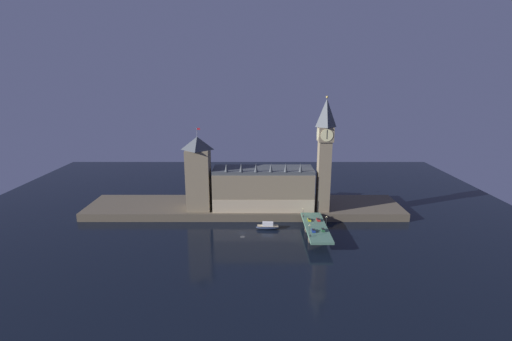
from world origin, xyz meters
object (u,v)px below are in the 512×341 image
object	(u,v)px
street_lamp_mid	(325,220)
car_northbound_lead	(308,219)
car_southbound_lead	(321,230)
street_lamp_far	(301,211)
clock_tower	(323,152)
car_southbound_trail	(317,219)
boat_upstream	(266,227)
car_northbound_trail	(312,230)
pedestrian_far_rail	(302,216)
pedestrian_near_rail	(309,235)
victoria_tower	(197,173)
street_lamp_near	(308,229)

from	to	relation	value
street_lamp_mid	car_northbound_lead	bearing A→B (deg)	134.68
car_southbound_lead	street_lamp_mid	distance (m)	8.57
car_northbound_lead	street_lamp_far	distance (m)	7.35
clock_tower	car_southbound_trail	distance (m)	44.64
street_lamp_mid	boat_upstream	distance (m)	37.23
car_northbound_trail	pedestrian_far_rail	xyz separation A→B (m)	(-2.81, 23.34, 0.13)
car_northbound_trail	street_lamp_mid	size ratio (longest dim) A/B	0.70
street_lamp_mid	street_lamp_far	size ratio (longest dim) A/B	1.03
car_southbound_trail	pedestrian_near_rail	distance (m)	25.98
car_southbound_lead	street_lamp_far	distance (m)	23.90
victoria_tower	street_lamp_mid	world-z (taller)	victoria_tower
car_southbound_trail	street_lamp_near	xyz separation A→B (m)	(-8.83, -23.62, 3.79)
car_northbound_lead	pedestrian_far_rail	distance (m)	6.77
street_lamp_near	street_lamp_far	world-z (taller)	street_lamp_near
victoria_tower	pedestrian_near_rail	bearing A→B (deg)	-35.92
car_southbound_lead	street_lamp_far	bearing A→B (deg)	111.87
car_northbound_trail	street_lamp_far	distance (m)	23.41
pedestrian_far_rail	car_southbound_lead	bearing A→B (deg)	-69.34
clock_tower	street_lamp_far	size ratio (longest dim) A/B	12.52
pedestrian_far_rail	street_lamp_far	distance (m)	3.04
car_northbound_trail	pedestrian_near_rail	size ratio (longest dim) A/B	2.65
car_northbound_lead	pedestrian_near_rail	bearing A→B (deg)	-96.51
clock_tower	car_southbound_lead	xyz separation A→B (m)	(-6.11, -37.85, -38.44)
clock_tower	street_lamp_mid	world-z (taller)	clock_tower
clock_tower	car_northbound_trail	size ratio (longest dim) A/B	17.40
pedestrian_near_rail	pedestrian_far_rail	distance (m)	30.76
clock_tower	pedestrian_near_rail	bearing A→B (deg)	-107.45
street_lamp_near	car_northbound_trail	bearing A→B (deg)	63.58
victoria_tower	street_lamp_mid	size ratio (longest dim) A/B	8.91
car_northbound_trail	clock_tower	bearing A→B (deg)	73.19
car_southbound_lead	car_southbound_trail	size ratio (longest dim) A/B	0.90
car_southbound_trail	street_lamp_mid	world-z (taller)	street_lamp_mid
boat_upstream	car_northbound_trail	bearing A→B (deg)	-36.96
street_lamp_near	boat_upstream	distance (m)	35.38
car_southbound_lead	car_northbound_trail	bearing A→B (deg)	-170.10
car_southbound_lead	boat_upstream	world-z (taller)	car_southbound_lead
car_northbound_trail	victoria_tower	bearing A→B (deg)	149.35
car_southbound_trail	street_lamp_near	bearing A→B (deg)	-110.50
victoria_tower	pedestrian_near_rail	distance (m)	88.09
car_northbound_lead	street_lamp_near	bearing A→B (deg)	-97.73
car_northbound_lead	pedestrian_near_rail	distance (m)	24.77
car_northbound_trail	street_lamp_far	size ratio (longest dim) A/B	0.72
street_lamp_near	street_lamp_far	xyz separation A→B (m)	(0.00, 29.44, -0.61)
car_southbound_lead	car_southbound_trail	xyz separation A→B (m)	(0.00, 16.17, -0.10)
street_lamp_mid	boat_upstream	bearing A→B (deg)	162.26
boat_upstream	street_lamp_far	bearing A→B (deg)	9.37
car_southbound_lead	pedestrian_far_rail	bearing A→B (deg)	110.66
car_southbound_trail	victoria_tower	bearing A→B (deg)	161.86
car_southbound_trail	boat_upstream	world-z (taller)	car_southbound_trail
pedestrian_far_rail	pedestrian_near_rail	bearing A→B (deg)	-90.00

